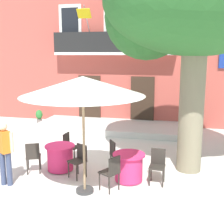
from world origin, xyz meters
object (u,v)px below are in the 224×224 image
(plane_tree, at_px, (194,4))
(cafe_chair_middle_2, at_px, (79,158))
(cafe_chair_near_tree_1, at_px, (158,164))
(cafe_chair_near_tree_2, at_px, (116,154))
(cafe_chair_middle_1, at_px, (33,155))
(cafe_umbrella, at_px, (83,87))
(cafe_chair_middle_0, at_px, (69,145))
(cafe_table_middle, at_px, (60,157))
(cafe_table_near_tree, at_px, (129,167))
(pedestrian_near_entrance, at_px, (5,150))
(ground_planter_left, at_px, (39,116))
(cafe_chair_near_tree_0, at_px, (111,171))

(plane_tree, xyz_separation_m, cafe_chair_middle_2, (-2.86, -1.26, -4.12))
(cafe_chair_near_tree_1, distance_m, cafe_chair_near_tree_2, 1.34)
(cafe_chair_near_tree_1, distance_m, cafe_chair_middle_1, 3.48)
(cafe_umbrella, bearing_deg, cafe_chair_middle_2, 117.63)
(plane_tree, distance_m, cafe_chair_middle_0, 5.45)
(cafe_chair_near_tree_2, bearing_deg, cafe_chair_middle_1, -162.51)
(cafe_chair_middle_1, bearing_deg, cafe_chair_middle_2, 3.30)
(cafe_table_middle, bearing_deg, cafe_chair_middle_0, 90.86)
(cafe_table_near_tree, bearing_deg, plane_tree, 39.09)
(cafe_chair_middle_0, distance_m, cafe_chair_middle_2, 1.26)
(cafe_table_near_tree, relative_size, cafe_chair_near_tree_1, 0.95)
(pedestrian_near_entrance, bearing_deg, cafe_table_near_tree, 18.01)
(ground_planter_left, bearing_deg, pedestrian_near_entrance, -69.66)
(cafe_chair_near_tree_1, height_order, cafe_table_middle, cafe_chair_near_tree_1)
(cafe_chair_middle_1, distance_m, ground_planter_left, 6.15)
(cafe_chair_near_tree_1, bearing_deg, pedestrian_near_entrance, -164.60)
(cafe_chair_near_tree_2, xyz_separation_m, cafe_umbrella, (-0.45, -1.47, 2.08))
(cafe_chair_middle_0, distance_m, ground_planter_left, 5.52)
(cafe_table_near_tree, height_order, pedestrian_near_entrance, pedestrian_near_entrance)
(plane_tree, xyz_separation_m, cafe_chair_middle_0, (-3.57, -0.21, -4.12))
(cafe_table_middle, distance_m, cafe_umbrella, 2.74)
(cafe_chair_near_tree_1, xyz_separation_m, cafe_chair_middle_1, (-3.47, -0.18, 0.00))
(cafe_table_near_tree, xyz_separation_m, cafe_chair_middle_0, (-2.08, 1.00, 0.14))
(cafe_chair_middle_1, bearing_deg, cafe_chair_near_tree_0, -13.07)
(cafe_table_middle, bearing_deg, cafe_umbrella, -45.05)
(cafe_chair_middle_2, bearing_deg, cafe_table_middle, 156.94)
(plane_tree, distance_m, cafe_table_middle, 5.63)
(cafe_chair_middle_0, bearing_deg, cafe_chair_middle_2, -56.10)
(cafe_chair_near_tree_0, distance_m, cafe_chair_middle_1, 2.48)
(cafe_chair_near_tree_2, height_order, pedestrian_near_entrance, pedestrian_near_entrance)
(cafe_table_near_tree, xyz_separation_m, cafe_chair_middle_1, (-2.72, -0.13, 0.14))
(cafe_table_middle, xyz_separation_m, pedestrian_near_entrance, (-0.96, -1.23, 0.56))
(cafe_chair_middle_1, bearing_deg, cafe_umbrella, -23.09)
(cafe_chair_near_tree_0, relative_size, pedestrian_near_entrance, 0.54)
(plane_tree, xyz_separation_m, cafe_chair_near_tree_1, (-0.74, -1.15, -4.12))
(plane_tree, bearing_deg, pedestrian_near_entrance, -154.11)
(cafe_chair_near_tree_1, bearing_deg, cafe_chair_near_tree_2, 157.16)
(plane_tree, bearing_deg, cafe_chair_middle_2, -156.27)
(cafe_table_near_tree, relative_size, cafe_table_middle, 1.00)
(cafe_chair_near_tree_0, bearing_deg, pedestrian_near_entrance, -173.77)
(cafe_table_middle, bearing_deg, plane_tree, 15.15)
(cafe_chair_middle_2, relative_size, cafe_umbrella, 0.31)
(cafe_chair_near_tree_2, relative_size, pedestrian_near_entrance, 0.54)
(cafe_chair_near_tree_1, relative_size, cafe_umbrella, 0.31)
(cafe_chair_near_tree_2, height_order, ground_planter_left, cafe_chair_near_tree_2)
(pedestrian_near_entrance, bearing_deg, cafe_chair_near_tree_2, 31.53)
(plane_tree, height_order, cafe_chair_near_tree_0, plane_tree)
(cafe_table_middle, bearing_deg, cafe_chair_near_tree_0, -27.94)
(cafe_table_near_tree, bearing_deg, cafe_chair_near_tree_0, -114.05)
(plane_tree, xyz_separation_m, cafe_chair_middle_1, (-4.21, -1.34, -4.12))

